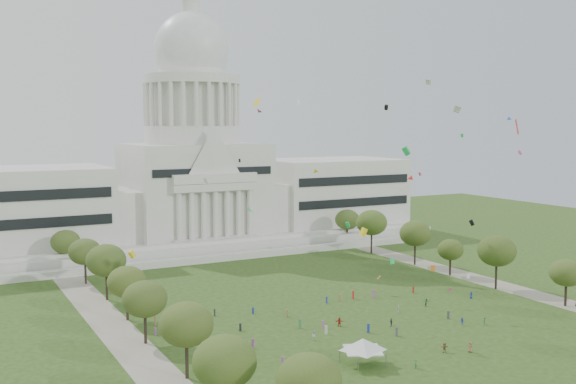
% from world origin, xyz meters
% --- Properties ---
extents(ground, '(400.00, 400.00, 0.00)m').
position_xyz_m(ground, '(0.00, 0.00, 0.00)').
color(ground, '#294516').
rests_on(ground, ground).
extents(capitol, '(160.00, 64.50, 91.30)m').
position_xyz_m(capitol, '(0.00, 113.59, 22.30)').
color(capitol, silver).
rests_on(capitol, ground).
extents(path_left, '(8.00, 160.00, 0.04)m').
position_xyz_m(path_left, '(-48.00, 30.00, 0.02)').
color(path_left, gray).
rests_on(path_left, ground).
extents(path_right, '(8.00, 160.00, 0.04)m').
position_xyz_m(path_right, '(48.00, 30.00, 0.02)').
color(path_right, gray).
rests_on(path_right, ground).
extents(row_tree_l_0, '(8.85, 8.85, 12.59)m').
position_xyz_m(row_tree_l_0, '(-45.26, -21.68, 8.95)').
color(row_tree_l_0, black).
rests_on(row_tree_l_0, ground).
extents(row_tree_l_1, '(8.86, 8.86, 12.59)m').
position_xyz_m(row_tree_l_1, '(-44.07, -2.96, 8.95)').
color(row_tree_l_1, black).
rests_on(row_tree_l_1, ground).
extents(row_tree_r_1, '(7.58, 7.58, 10.78)m').
position_xyz_m(row_tree_r_1, '(46.22, -1.75, 7.66)').
color(row_tree_r_1, black).
rests_on(row_tree_r_1, ground).
extents(row_tree_l_2, '(8.42, 8.42, 11.97)m').
position_xyz_m(row_tree_l_2, '(-45.04, 17.30, 8.51)').
color(row_tree_l_2, black).
rests_on(row_tree_l_2, ground).
extents(row_tree_r_2, '(9.55, 9.55, 13.58)m').
position_xyz_m(row_tree_r_2, '(44.17, 17.44, 9.66)').
color(row_tree_r_2, black).
rests_on(row_tree_r_2, ground).
extents(row_tree_l_3, '(8.12, 8.12, 11.55)m').
position_xyz_m(row_tree_l_3, '(-44.09, 33.92, 8.21)').
color(row_tree_l_3, black).
rests_on(row_tree_l_3, ground).
extents(row_tree_r_3, '(7.01, 7.01, 9.98)m').
position_xyz_m(row_tree_r_3, '(44.40, 34.48, 7.08)').
color(row_tree_r_3, black).
rests_on(row_tree_r_3, ground).
extents(row_tree_l_4, '(9.29, 9.29, 13.21)m').
position_xyz_m(row_tree_l_4, '(-44.08, 52.42, 9.39)').
color(row_tree_l_4, black).
rests_on(row_tree_l_4, ground).
extents(row_tree_r_4, '(9.19, 9.19, 13.06)m').
position_xyz_m(row_tree_r_4, '(44.76, 50.04, 9.29)').
color(row_tree_r_4, black).
rests_on(row_tree_r_4, ground).
extents(row_tree_l_5, '(8.33, 8.33, 11.85)m').
position_xyz_m(row_tree_l_5, '(-45.22, 71.01, 8.42)').
color(row_tree_l_5, black).
rests_on(row_tree_l_5, ground).
extents(row_tree_r_5, '(9.82, 9.82, 13.96)m').
position_xyz_m(row_tree_r_5, '(43.49, 70.19, 9.93)').
color(row_tree_r_5, black).
rests_on(row_tree_r_5, ground).
extents(row_tree_l_6, '(8.19, 8.19, 11.64)m').
position_xyz_m(row_tree_l_6, '(-46.87, 89.14, 8.27)').
color(row_tree_l_6, black).
rests_on(row_tree_l_6, ground).
extents(row_tree_r_6, '(8.42, 8.42, 11.97)m').
position_xyz_m(row_tree_r_6, '(45.96, 88.13, 8.51)').
color(row_tree_r_6, black).
rests_on(row_tree_r_6, ground).
extents(near_tree_0, '(8.47, 8.47, 12.04)m').
position_xyz_m(near_tree_0, '(-38.00, -32.00, 8.56)').
color(near_tree_0, black).
rests_on(near_tree_0, ground).
extents(event_tent, '(11.25, 11.25, 4.75)m').
position_xyz_m(event_tent, '(-15.51, -11.28, 3.68)').
color(event_tent, '#4C4C4C').
rests_on(event_tent, ground).
extents(person_0, '(0.90, 0.74, 1.59)m').
position_xyz_m(person_0, '(32.23, 13.36, 0.79)').
color(person_0, navy).
rests_on(person_0, ground).
extents(person_2, '(0.92, 0.65, 1.75)m').
position_xyz_m(person_2, '(18.40, 12.91, 0.87)').
color(person_2, '#33723F').
rests_on(person_2, ground).
extents(person_3, '(1.03, 1.12, 1.57)m').
position_xyz_m(person_3, '(15.47, -1.83, 0.78)').
color(person_3, navy).
rests_on(person_3, ground).
extents(person_4, '(0.76, 1.14, 1.78)m').
position_xyz_m(person_4, '(2.03, 4.19, 0.89)').
color(person_4, '#4C4C51').
rests_on(person_4, ground).
extents(person_5, '(1.79, 1.28, 1.79)m').
position_xyz_m(person_5, '(-7.10, 9.40, 0.90)').
color(person_5, '#B21E1E').
rests_on(person_5, ground).
extents(person_6, '(0.88, 1.09, 1.93)m').
position_xyz_m(person_6, '(5.30, -15.00, 0.97)').
color(person_6, olive).
rests_on(person_6, ground).
extents(person_7, '(0.69, 0.67, 1.54)m').
position_xyz_m(person_7, '(-8.58, -16.85, 0.77)').
color(person_7, '#33723F').
rests_on(person_7, ground).
extents(person_8, '(1.01, 0.92, 1.77)m').
position_xyz_m(person_8, '(-16.15, 4.27, 0.89)').
color(person_8, silver).
rests_on(person_8, ground).
extents(person_9, '(0.93, 1.23, 1.70)m').
position_xyz_m(person_9, '(19.69, -3.86, 0.85)').
color(person_9, '#33723F').
rests_on(person_9, ground).
extents(person_10, '(0.71, 1.01, 1.57)m').
position_xyz_m(person_10, '(9.65, 11.88, 0.78)').
color(person_10, silver).
rests_on(person_10, ground).
extents(person_11, '(1.79, 1.00, 1.82)m').
position_xyz_m(person_11, '(1.14, -12.91, 0.91)').
color(person_11, olive).
rests_on(person_11, ground).
extents(distant_crowd, '(65.91, 33.84, 1.93)m').
position_xyz_m(distant_crowd, '(-14.06, 13.57, 0.87)').
color(distant_crowd, '#26262B').
rests_on(distant_crowd, ground).
extents(kite_swarm, '(81.90, 101.56, 46.83)m').
position_xyz_m(kite_swarm, '(3.24, 10.12, 22.02)').
color(kite_swarm, '#E54C8C').
rests_on(kite_swarm, ground).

